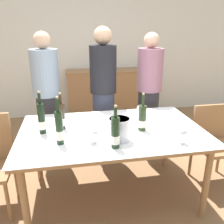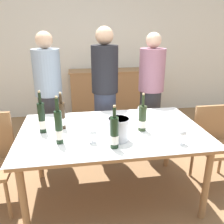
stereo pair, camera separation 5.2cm
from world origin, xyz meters
name	(u,v)px [view 1 (the left image)]	position (x,y,z in m)	size (l,w,h in m)	color
ground_plane	(112,194)	(0.00, 0.00, 0.00)	(12.00, 12.00, 0.00)	olive
back_wall	(87,43)	(0.00, 2.64, 1.40)	(8.00, 0.10, 2.80)	silver
sideboard_cabinet	(109,94)	(0.38, 2.35, 0.46)	(1.62, 0.46, 0.93)	#996B42
dining_table	(112,136)	(0.00, 0.00, 0.69)	(1.75, 1.09, 0.76)	#996B42
ice_bucket	(119,129)	(0.02, -0.23, 0.87)	(0.19, 0.19, 0.20)	silver
wine_bottle_0	(115,133)	(-0.04, -0.36, 0.89)	(0.07, 0.07, 0.36)	black
wine_bottle_1	(42,119)	(-0.65, 0.05, 0.90)	(0.07, 0.07, 0.40)	black
wine_bottle_2	(142,118)	(0.28, -0.06, 0.88)	(0.08, 0.08, 0.37)	#28381E
wine_bottle_3	(62,117)	(-0.47, 0.11, 0.88)	(0.06, 0.06, 0.36)	#332314
wine_bottle_4	(59,128)	(-0.48, -0.20, 0.90)	(0.06, 0.06, 0.41)	black
wine_glass_0	(141,109)	(0.37, 0.28, 0.85)	(0.08, 0.08, 0.14)	white
wine_glass_1	(183,133)	(0.53, -0.38, 0.86)	(0.08, 0.08, 0.14)	white
wine_glass_2	(93,133)	(-0.21, -0.24, 0.85)	(0.08, 0.08, 0.13)	white
chair_right_end	(214,139)	(1.17, 0.08, 0.52)	(0.42, 0.42, 0.88)	#996B42
person_host	(48,101)	(-0.65, 0.87, 0.83)	(0.33, 0.33, 1.65)	#2D2D33
person_guest_left	(103,96)	(0.04, 0.83, 0.86)	(0.33, 0.33, 1.70)	#383F56
person_guest_right	(149,96)	(0.66, 0.86, 0.82)	(0.33, 0.33, 1.63)	#2D2D33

